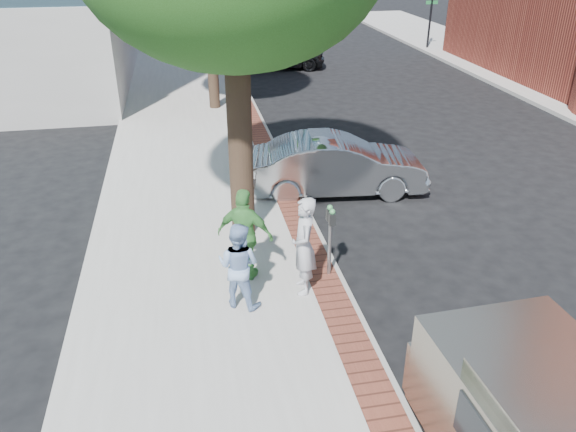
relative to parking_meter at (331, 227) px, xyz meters
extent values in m
plane|color=black|center=(-0.84, 0.21, -1.21)|extent=(120.00, 120.00, 0.00)
cube|color=#9E9991|center=(-2.34, 8.21, -1.13)|extent=(5.00, 60.00, 0.15)
cube|color=brown|center=(-0.14, 8.21, -1.05)|extent=(0.60, 60.00, 0.01)
cube|color=gray|center=(0.21, 8.21, -1.13)|extent=(0.10, 60.00, 0.15)
cylinder|color=black|center=(0.06, 22.21, 0.69)|extent=(0.12, 0.12, 3.80)
cube|color=#1E7238|center=(0.06, 22.21, 1.39)|extent=(0.70, 0.03, 0.18)
cylinder|color=black|center=(11.66, 22.21, 0.69)|extent=(0.12, 0.12, 3.80)
cube|color=#1E7238|center=(11.66, 22.21, 1.39)|extent=(0.70, 0.03, 0.18)
cylinder|color=black|center=(-1.44, 2.11, 1.14)|extent=(0.52, 0.52, 4.40)
cylinder|color=black|center=(-1.34, 12.21, 0.87)|extent=(0.40, 0.40, 3.85)
cylinder|color=gray|center=(0.00, 0.00, -0.48)|extent=(0.07, 0.07, 1.15)
cube|color=#2D3030|center=(0.00, -0.09, 0.21)|extent=(0.12, 0.14, 0.24)
cube|color=#2D3030|center=(0.00, 0.09, 0.21)|extent=(0.12, 0.14, 0.24)
sphere|color=#3F8C4C|center=(0.00, -0.09, 0.36)|extent=(0.11, 0.11, 0.11)
sphere|color=#3F8C4C|center=(0.00, 0.09, 0.36)|extent=(0.11, 0.11, 0.11)
imported|color=#ADACB1|center=(-0.61, -0.44, -0.10)|extent=(0.50, 0.72, 1.90)
imported|color=#8AAAD6|center=(-1.84, -0.65, -0.24)|extent=(1.00, 0.94, 1.63)
imported|color=#479343|center=(-1.61, 0.20, -0.12)|extent=(1.18, 0.89, 1.87)
imported|color=#A7AAAE|center=(1.26, 4.08, -0.45)|extent=(4.74, 2.06, 1.52)
imported|color=black|center=(2.31, 19.10, -0.40)|extent=(4.90, 2.48, 1.60)
cube|color=gray|center=(1.19, -3.83, -0.45)|extent=(1.96, 1.02, 0.83)
cylinder|color=black|center=(2.07, -4.36, -0.87)|extent=(0.26, 0.68, 0.67)
cube|color=black|center=(1.17, -3.36, -0.11)|extent=(1.67, 0.09, 0.42)
camera|label=1|loc=(-2.56, -9.06, 5.03)|focal=35.00mm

